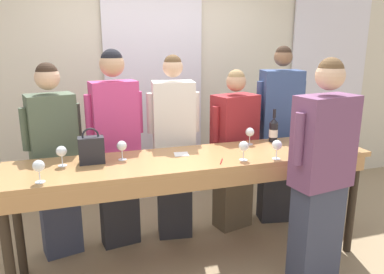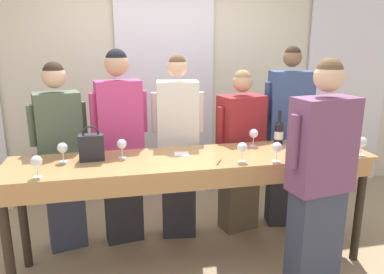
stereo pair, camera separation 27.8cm
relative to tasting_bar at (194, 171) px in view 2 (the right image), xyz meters
name	(u,v)px [view 2 (the right image)]	position (x,y,z in m)	size (l,w,h in m)	color
ground_plane	(194,262)	(0.00, 0.03, -0.86)	(18.00, 18.00, 0.00)	tan
wall_back	(165,83)	(0.00, 1.60, 0.54)	(12.00, 0.06, 2.80)	beige
curtain_panel_center	(166,89)	(0.00, 1.53, 0.48)	(1.13, 0.03, 2.69)	white
curtain_panel_right	(347,84)	(2.38, 1.53, 0.48)	(1.13, 0.03, 2.69)	white
tasting_bar	(194,171)	(0.00, 0.00, 0.00)	(2.97, 0.65, 0.97)	#B27F4C
wine_bottle	(279,132)	(0.85, 0.25, 0.22)	(0.08, 0.08, 0.31)	black
handbag	(92,147)	(-0.81, 0.11, 0.22)	(0.19, 0.11, 0.28)	#232328
wine_glass_front_left	(337,139)	(1.22, -0.09, 0.22)	(0.08, 0.08, 0.16)	white
wine_glass_front_mid	(36,162)	(-1.16, -0.20, 0.22)	(0.08, 0.08, 0.16)	white
wine_glass_front_right	(122,145)	(-0.57, 0.13, 0.22)	(0.08, 0.08, 0.16)	white
wine_glass_center_left	(242,148)	(0.34, -0.17, 0.22)	(0.08, 0.08, 0.16)	white
wine_glass_center_mid	(277,148)	(0.61, -0.22, 0.22)	(0.08, 0.08, 0.16)	white
wine_glass_center_right	(63,148)	(-1.02, 0.11, 0.22)	(0.08, 0.08, 0.16)	white
wine_glass_back_left	(314,132)	(1.15, 0.17, 0.22)	(0.08, 0.08, 0.16)	white
wine_glass_back_mid	(362,142)	(1.36, -0.22, 0.22)	(0.08, 0.08, 0.16)	white
wine_glass_back_right	(254,134)	(0.59, 0.23, 0.22)	(0.08, 0.08, 0.16)	white
napkin	(181,154)	(-0.09, 0.12, 0.11)	(0.13, 0.13, 0.00)	white
pen	(219,162)	(0.16, -0.16, 0.11)	(0.07, 0.12, 0.01)	maroon
guest_olive_jacket	(61,156)	(-1.10, 0.56, 0.02)	(0.49, 0.33, 1.73)	#383D51
guest_pink_top	(121,145)	(-0.57, 0.56, 0.10)	(0.52, 0.26, 1.83)	#28282D
guest_cream_sweater	(178,148)	(-0.04, 0.56, 0.04)	(0.50, 0.31, 1.77)	#28282D
guest_striped_shirt	(240,152)	(0.59, 0.56, -0.05)	(0.53, 0.36, 1.63)	brown
guest_navy_coat	(287,138)	(1.09, 0.56, 0.07)	(0.51, 0.32, 1.85)	#28282D
host_pouring	(319,182)	(0.80, -0.55, 0.05)	(0.56, 0.30, 1.79)	#383D51
potted_plant	(327,165)	(2.02, 1.26, -0.53)	(0.29, 0.29, 0.66)	#4C4C51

